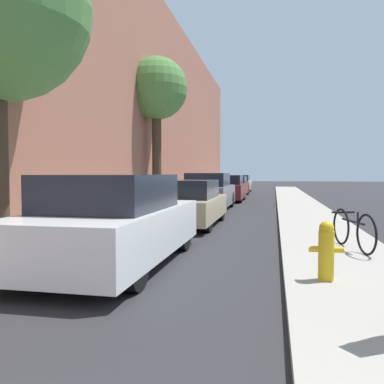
% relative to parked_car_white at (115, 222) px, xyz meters
% --- Properties ---
extents(ground_plane, '(120.00, 120.00, 0.00)m').
position_rel_parked_car_white_xyz_m(ground_plane, '(0.83, 9.99, -0.72)').
color(ground_plane, '#28282B').
extents(sidewalk_left, '(2.00, 52.00, 0.12)m').
position_rel_parked_car_white_xyz_m(sidewalk_left, '(-2.07, 9.99, -0.66)').
color(sidewalk_left, '#9E998E').
rests_on(sidewalk_left, ground).
extents(sidewalk_right, '(2.00, 52.00, 0.12)m').
position_rel_parked_car_white_xyz_m(sidewalk_right, '(3.73, 9.99, -0.66)').
color(sidewalk_right, '#9E998E').
rests_on(sidewalk_right, ground).
extents(building_facade_left, '(0.70, 52.00, 10.43)m').
position_rel_parked_car_white_xyz_m(building_facade_left, '(-3.42, 9.99, 4.50)').
color(building_facade_left, '#9E604C').
rests_on(building_facade_left, ground).
extents(parked_car_white, '(1.86, 4.48, 1.50)m').
position_rel_parked_car_white_xyz_m(parked_car_white, '(0.00, 0.00, 0.00)').
color(parked_car_white, black).
rests_on(parked_car_white, ground).
extents(parked_car_champagne, '(1.91, 4.24, 1.33)m').
position_rel_parked_car_white_xyz_m(parked_car_champagne, '(0.05, 5.16, -0.07)').
color(parked_car_champagne, black).
rests_on(parked_car_champagne, ground).
extents(parked_car_grey, '(1.77, 4.45, 1.53)m').
position_rel_parked_car_white_xyz_m(parked_car_grey, '(-0.08, 10.20, 0.01)').
color(parked_car_grey, black).
rests_on(parked_car_grey, ground).
extents(parked_car_maroon, '(1.89, 3.97, 1.42)m').
position_rel_parked_car_white_xyz_m(parked_car_maroon, '(0.03, 15.46, -0.04)').
color(parked_car_maroon, black).
rests_on(parked_car_maroon, ground).
extents(parked_car_red, '(1.82, 4.59, 1.29)m').
position_rel_parked_car_white_xyz_m(parked_car_red, '(-0.08, 20.64, -0.09)').
color(parked_car_red, black).
rests_on(parked_car_red, ground).
extents(parked_car_silver, '(1.82, 4.18, 1.37)m').
position_rel_parked_car_white_xyz_m(parked_car_silver, '(-0.19, 25.88, -0.06)').
color(parked_car_silver, black).
rests_on(parked_car_silver, ground).
extents(street_tree_far, '(2.76, 2.76, 6.55)m').
position_rel_parked_car_white_xyz_m(street_tree_far, '(-2.57, 10.97, 4.47)').
color(street_tree_far, '#423323').
rests_on(street_tree_far, sidewalk_left).
extents(fire_hydrant, '(0.44, 0.20, 0.78)m').
position_rel_parked_car_white_xyz_m(fire_hydrant, '(3.26, -0.74, -0.19)').
color(fire_hydrant, gold).
rests_on(fire_hydrant, sidewalk_right).
extents(bicycle, '(0.56, 1.71, 0.72)m').
position_rel_parked_car_white_xyz_m(bicycle, '(4.01, 1.56, -0.23)').
color(bicycle, black).
rests_on(bicycle, sidewalk_right).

